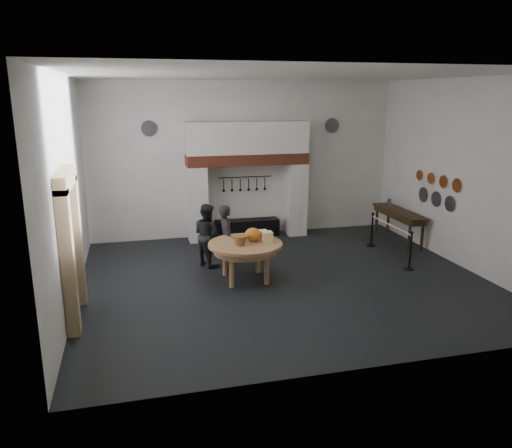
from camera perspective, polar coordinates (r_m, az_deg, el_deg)
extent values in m
cube|color=black|center=(11.52, 3.18, -6.29)|extent=(9.00, 8.00, 0.02)
cube|color=silver|center=(10.78, 3.53, 16.69)|extent=(9.00, 8.00, 0.02)
cube|color=white|center=(14.75, -1.32, 7.36)|extent=(9.00, 0.02, 4.50)
cube|color=white|center=(7.29, 12.74, -0.45)|extent=(9.00, 0.02, 4.50)
cube|color=white|center=(10.51, -20.82, 3.50)|extent=(0.02, 8.00, 4.50)
cube|color=white|center=(12.99, 22.75, 5.26)|extent=(0.02, 8.00, 4.50)
cube|color=silver|center=(14.35, -6.74, 2.30)|extent=(0.55, 0.70, 2.15)
cube|color=silver|center=(15.00, 4.51, 2.89)|extent=(0.55, 0.70, 2.15)
cube|color=#9E442B|center=(14.40, -1.01, 7.43)|extent=(3.50, 0.72, 0.32)
cube|color=silver|center=(14.34, -1.02, 9.85)|extent=(3.50, 0.70, 0.90)
cube|color=black|center=(14.86, -1.04, -0.44)|extent=(1.90, 0.45, 0.50)
cylinder|color=black|center=(14.74, -1.24, 5.40)|extent=(1.60, 0.02, 0.02)
cube|color=black|center=(9.78, -20.75, -3.33)|extent=(0.04, 1.10, 2.50)
cube|color=tan|center=(9.09, -20.68, -4.32)|extent=(0.22, 0.30, 2.60)
cube|color=tan|center=(10.42, -19.88, -1.89)|extent=(0.22, 0.30, 2.60)
cube|color=tan|center=(9.45, -20.96, 4.81)|extent=(0.22, 1.70, 0.30)
cube|color=gold|center=(11.41, -19.85, 1.06)|extent=(0.05, 0.34, 0.44)
cylinder|color=#AD8551|center=(11.20, -1.24, -2.34)|extent=(2.04, 2.04, 0.07)
ellipsoid|color=orange|center=(11.28, -0.37, -1.20)|extent=(0.36, 0.36, 0.31)
cube|color=#FFEC98|center=(11.23, 1.30, -1.47)|extent=(0.22, 0.22, 0.24)
cube|color=#FBE596|center=(11.51, 0.81, -1.18)|extent=(0.18, 0.18, 0.20)
cone|color=#905D34|center=(10.99, -1.84, -1.89)|extent=(0.39, 0.39, 0.22)
ellipsoid|color=olive|center=(11.48, -2.12, -1.40)|extent=(0.31, 0.18, 0.13)
imported|color=black|center=(11.95, -3.41, -1.54)|extent=(0.39, 0.58, 1.58)
imported|color=black|center=(12.27, -5.59, -1.22)|extent=(0.88, 0.94, 1.55)
cube|color=#322312|center=(14.78, 16.06, 1.38)|extent=(0.55, 2.20, 0.06)
cylinder|color=#505055|center=(15.26, 14.98, 2.39)|extent=(0.12, 0.12, 0.22)
cylinder|color=#C6662D|center=(13.17, 21.97, 4.12)|extent=(0.03, 0.34, 0.34)
cylinder|color=#C6662D|center=(13.61, 20.63, 4.55)|extent=(0.03, 0.32, 0.32)
cylinder|color=#C6662D|center=(14.06, 19.37, 4.95)|extent=(0.03, 0.30, 0.30)
cylinder|color=#C6662D|center=(14.51, 18.19, 5.33)|extent=(0.03, 0.28, 0.28)
cylinder|color=#4C4C51|center=(13.42, 21.27, 2.18)|extent=(0.03, 0.40, 0.40)
cylinder|color=#4C4C51|center=(13.90, 19.87, 2.71)|extent=(0.03, 0.40, 0.40)
cylinder|color=#4C4C51|center=(14.39, 18.56, 3.20)|extent=(0.03, 0.40, 0.40)
cylinder|color=#4C4C51|center=(14.27, -12.13, 10.64)|extent=(0.44, 0.03, 0.44)
cylinder|color=#4C4C51|center=(15.44, 8.70, 11.07)|extent=(0.44, 0.03, 0.44)
cylinder|color=black|center=(12.52, 17.24, -3.04)|extent=(0.05, 0.05, 0.90)
cylinder|color=black|center=(14.19, 13.12, -0.72)|extent=(0.05, 0.05, 0.90)
cylinder|color=silver|center=(13.24, 15.16, -0.15)|extent=(0.04, 2.00, 0.04)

